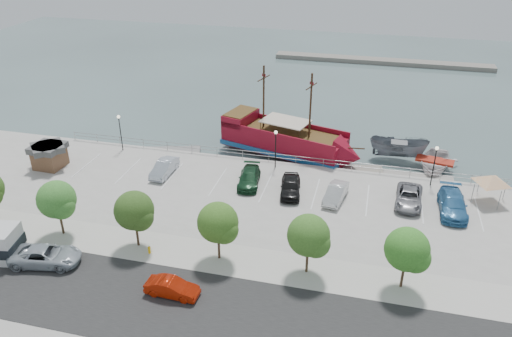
# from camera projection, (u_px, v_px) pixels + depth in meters

# --- Properties ---
(ground) EXTENTS (160.00, 160.00, 0.00)m
(ground) POSITION_uv_depth(u_px,v_px,m) (261.00, 206.00, 48.56)
(ground) COLOR #415252
(street) EXTENTS (100.00, 8.00, 0.04)m
(street) POSITION_uv_depth(u_px,v_px,m) (206.00, 312.00, 34.33)
(street) COLOR black
(street) RESTS_ON land_slab
(sidewalk) EXTENTS (100.00, 4.00, 0.05)m
(sidewalk) POSITION_uv_depth(u_px,v_px,m) (231.00, 260.00, 39.49)
(sidewalk) COLOR #B3AFA3
(sidewalk) RESTS_ON land_slab
(seawall_railing) EXTENTS (50.00, 0.06, 1.00)m
(seawall_railing) POSITION_uv_depth(u_px,v_px,m) (278.00, 158.00, 54.57)
(seawall_railing) COLOR gray
(seawall_railing) RESTS_ON land_slab
(far_shore) EXTENTS (40.00, 3.00, 0.80)m
(far_shore) POSITION_uv_depth(u_px,v_px,m) (381.00, 61.00, 93.55)
(far_shore) COLOR gray
(far_shore) RESTS_ON ground
(pirate_ship) EXTENTS (17.36, 9.00, 10.74)m
(pirate_ship) POSITION_uv_depth(u_px,v_px,m) (293.00, 143.00, 57.50)
(pirate_ship) COLOR maroon
(pirate_ship) RESTS_ON ground
(patrol_boat) EXTENTS (6.62, 2.71, 2.53)m
(patrol_boat) POSITION_uv_depth(u_px,v_px,m) (398.00, 150.00, 56.94)
(patrol_boat) COLOR slate
(patrol_boat) RESTS_ON ground
(speedboat) EXTENTS (5.92, 7.37, 1.35)m
(speedboat) POSITION_uv_depth(u_px,v_px,m) (434.00, 164.00, 55.15)
(speedboat) COLOR silver
(speedboat) RESTS_ON ground
(dock_west) EXTENTS (6.94, 3.66, 0.38)m
(dock_west) POSITION_uv_depth(u_px,v_px,m) (172.00, 151.00, 59.23)
(dock_west) COLOR gray
(dock_west) RESTS_ON ground
(dock_mid) EXTENTS (8.07, 3.35, 0.45)m
(dock_mid) POSITION_uv_depth(u_px,v_px,m) (347.00, 170.00, 54.77)
(dock_mid) COLOR gray
(dock_mid) RESTS_ON ground
(dock_east) EXTENTS (7.27, 2.18, 0.41)m
(dock_east) POSITION_uv_depth(u_px,v_px,m) (418.00, 178.00, 53.14)
(dock_east) COLOR gray
(dock_east) RESTS_ON ground
(shed) EXTENTS (3.22, 3.22, 2.56)m
(shed) POSITION_uv_depth(u_px,v_px,m) (49.00, 155.00, 53.23)
(shed) COLOR brown
(shed) RESTS_ON land_slab
(canopy_tent) EXTENTS (4.91, 4.91, 3.16)m
(canopy_tent) POSITION_uv_depth(u_px,v_px,m) (493.00, 175.00, 46.28)
(canopy_tent) COLOR slate
(canopy_tent) RESTS_ON land_slab
(street_van) EXTENTS (5.78, 3.50, 1.50)m
(street_van) POSITION_uv_depth(u_px,v_px,m) (46.00, 256.00, 38.76)
(street_van) COLOR #A3ACB5
(street_van) RESTS_ON street
(street_sedan) EXTENTS (3.98, 1.50, 1.30)m
(street_sedan) POSITION_uv_depth(u_px,v_px,m) (172.00, 288.00, 35.62)
(street_sedan) COLOR #AD1D06
(street_sedan) RESTS_ON street
(fire_hydrant) EXTENTS (0.24, 0.24, 0.69)m
(fire_hydrant) POSITION_uv_depth(u_px,v_px,m) (149.00, 250.00, 40.07)
(fire_hydrant) COLOR #E1AD0C
(fire_hydrant) RESTS_ON sidewalk
(lamp_post_left) EXTENTS (0.36, 0.36, 4.28)m
(lamp_post_left) POSITION_uv_depth(u_px,v_px,m) (120.00, 126.00, 56.23)
(lamp_post_left) COLOR black
(lamp_post_left) RESTS_ON land_slab
(lamp_post_mid) EXTENTS (0.36, 0.36, 4.28)m
(lamp_post_mid) POSITION_uv_depth(u_px,v_px,m) (276.00, 143.00, 52.34)
(lamp_post_mid) COLOR black
(lamp_post_mid) RESTS_ON land_slab
(lamp_post_right) EXTENTS (0.36, 0.36, 4.28)m
(lamp_post_right) POSITION_uv_depth(u_px,v_px,m) (435.00, 159.00, 48.88)
(lamp_post_right) COLOR black
(lamp_post_right) RESTS_ON land_slab
(tree_b) EXTENTS (3.30, 3.20, 5.00)m
(tree_b) POSITION_uv_depth(u_px,v_px,m) (58.00, 201.00, 41.13)
(tree_b) COLOR #473321
(tree_b) RESTS_ON sidewalk
(tree_c) EXTENTS (3.30, 3.20, 5.00)m
(tree_c) POSITION_uv_depth(u_px,v_px,m) (136.00, 212.00, 39.61)
(tree_c) COLOR #473321
(tree_c) RESTS_ON sidewalk
(tree_d) EXTENTS (3.30, 3.20, 5.00)m
(tree_d) POSITION_uv_depth(u_px,v_px,m) (219.00, 224.00, 38.10)
(tree_d) COLOR #473321
(tree_d) RESTS_ON sidewalk
(tree_e) EXTENTS (3.30, 3.20, 5.00)m
(tree_e) POSITION_uv_depth(u_px,v_px,m) (310.00, 237.00, 36.58)
(tree_e) COLOR #473321
(tree_e) RESTS_ON sidewalk
(tree_f) EXTENTS (3.30, 3.20, 5.00)m
(tree_f) POSITION_uv_depth(u_px,v_px,m) (409.00, 251.00, 35.07)
(tree_f) COLOR #473321
(tree_f) RESTS_ON sidewalk
(parked_car_b) EXTENTS (1.70, 4.53, 1.48)m
(parked_car_b) POSITION_uv_depth(u_px,v_px,m) (164.00, 168.00, 51.98)
(parked_car_b) COLOR #B2BCCA
(parked_car_b) RESTS_ON land_slab
(parked_car_d) EXTENTS (2.66, 5.18, 1.44)m
(parked_car_d) POSITION_uv_depth(u_px,v_px,m) (249.00, 178.00, 50.09)
(parked_car_d) COLOR #163C21
(parked_car_d) RESTS_ON land_slab
(parked_car_e) EXTENTS (2.61, 4.98, 1.62)m
(parked_car_e) POSITION_uv_depth(u_px,v_px,m) (291.00, 186.00, 48.41)
(parked_car_e) COLOR black
(parked_car_e) RESTS_ON land_slab
(parked_car_f) EXTENTS (2.24, 4.61, 1.45)m
(parked_car_f) POSITION_uv_depth(u_px,v_px,m) (336.00, 193.00, 47.37)
(parked_car_f) COLOR silver
(parked_car_f) RESTS_ON land_slab
(parked_car_g) EXTENTS (2.70, 5.31, 1.44)m
(parked_car_g) POSITION_uv_depth(u_px,v_px,m) (409.00, 197.00, 46.72)
(parked_car_g) COLOR gray
(parked_car_g) RESTS_ON land_slab
(parked_car_h) EXTENTS (2.42, 5.76, 1.66)m
(parked_car_h) POSITION_uv_depth(u_px,v_px,m) (453.00, 204.00, 45.43)
(parked_car_h) COLOR teal
(parked_car_h) RESTS_ON land_slab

